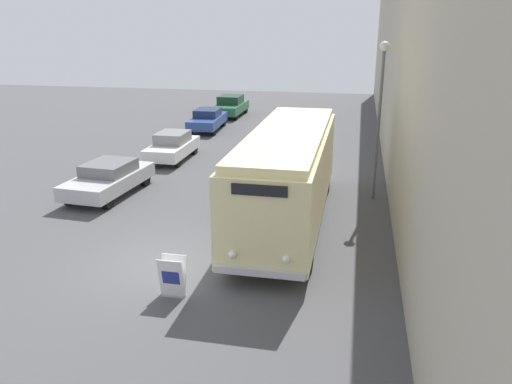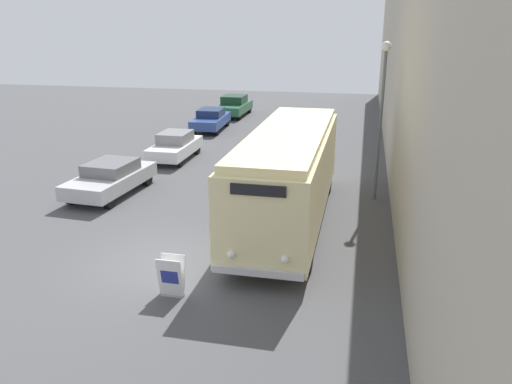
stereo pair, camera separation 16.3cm
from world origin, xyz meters
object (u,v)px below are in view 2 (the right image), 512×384
object	(u,v)px
streetlamp	(382,99)
parked_car_distant	(234,106)
sign_board	(171,277)
parked_car_far	(211,119)
vintage_bus	(289,172)
parked_car_near	(111,178)
parked_car_mid	(175,146)

from	to	relation	value
streetlamp	parked_car_distant	world-z (taller)	streetlamp
sign_board	parked_car_far	distance (m)	21.37
parked_car_distant	vintage_bus	bearing A→B (deg)	-70.23
vintage_bus	sign_board	xyz separation A→B (m)	(-2.12, -5.66, -1.31)
vintage_bus	parked_car_near	size ratio (longest dim) A/B	2.26
streetlamp	parked_car_near	bearing A→B (deg)	-170.97
parked_car_far	parked_car_distant	xyz separation A→B (m)	(0.10, 5.65, 0.05)
parked_car_far	parked_car_near	bearing A→B (deg)	-93.44
vintage_bus	parked_car_distant	bearing A→B (deg)	109.62
parked_car_distant	parked_car_far	bearing A→B (deg)	-90.90
sign_board	parked_car_distant	xyz separation A→B (m)	(-5.25, 26.34, 0.25)
parked_car_near	streetlamp	bearing A→B (deg)	12.95
parked_car_distant	parked_car_mid	bearing A→B (deg)	-88.31
parked_car_near	parked_car_far	size ratio (longest dim) A/B	1.00
streetlamp	parked_car_near	world-z (taller)	streetlamp
vintage_bus	parked_car_near	xyz separation A→B (m)	(-7.53, 1.47, -1.13)
vintage_bus	parked_car_near	world-z (taller)	vintage_bus
parked_car_mid	parked_car_distant	size ratio (longest dim) A/B	0.88
vintage_bus	streetlamp	size ratio (longest dim) A/B	1.68
sign_board	parked_car_mid	size ratio (longest dim) A/B	0.26
sign_board	parked_car_distant	size ratio (longest dim) A/B	0.23
vintage_bus	parked_car_mid	world-z (taller)	vintage_bus
parked_car_near	sign_board	bearing A→B (deg)	-48.88
streetlamp	sign_board	bearing A→B (deg)	-120.27
parked_car_near	parked_car_distant	world-z (taller)	parked_car_distant
sign_board	parked_car_far	world-z (taller)	parked_car_far
sign_board	streetlamp	size ratio (longest dim) A/B	0.18
vintage_bus	streetlamp	bearing A→B (deg)	46.15
sign_board	streetlamp	distance (m)	10.77
streetlamp	parked_car_distant	xyz separation A→B (m)	(-10.40, 17.53, -3.18)
sign_board	streetlamp	xyz separation A→B (m)	(5.14, 8.81, 3.44)
vintage_bus	parked_car_distant	distance (m)	21.98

